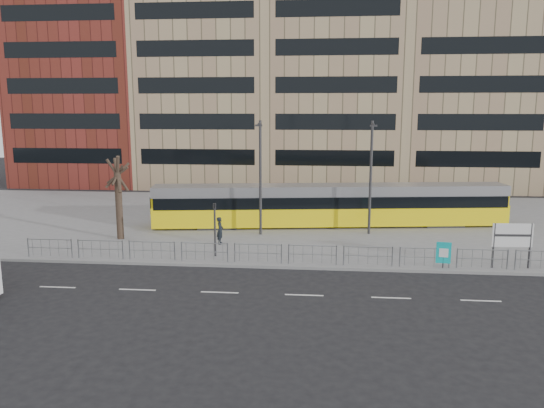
# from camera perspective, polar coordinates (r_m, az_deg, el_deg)

# --- Properties ---
(ground) EXTENTS (120.00, 120.00, 0.00)m
(ground) POSITION_cam_1_polar(r_m,az_deg,el_deg) (29.00, -0.24, -6.94)
(ground) COLOR black
(ground) RESTS_ON ground
(plaza) EXTENTS (64.00, 24.00, 0.15)m
(plaza) POSITION_cam_1_polar(r_m,az_deg,el_deg) (40.56, 1.39, -1.81)
(plaza) COLOR slate
(plaza) RESTS_ON ground
(kerb) EXTENTS (64.00, 0.25, 0.17)m
(kerb) POSITION_cam_1_polar(r_m,az_deg,el_deg) (29.02, -0.24, -6.77)
(kerb) COLOR gray
(kerb) RESTS_ON ground
(building_row) EXTENTS (70.40, 18.40, 31.20)m
(building_row) POSITION_cam_1_polar(r_m,az_deg,el_deg) (61.99, 4.37, 14.30)
(building_row) COLOR maroon
(building_row) RESTS_ON ground
(pedestrian_barrier) EXTENTS (32.07, 0.07, 1.10)m
(pedestrian_barrier) POSITION_cam_1_polar(r_m,az_deg,el_deg) (29.09, 3.79, -4.89)
(pedestrian_barrier) COLOR gray
(pedestrian_barrier) RESTS_ON plaza
(road_markings) EXTENTS (62.00, 0.12, 0.01)m
(road_markings) POSITION_cam_1_polar(r_m,az_deg,el_deg) (25.14, 1.17, -9.69)
(road_markings) COLOR white
(road_markings) RESTS_ON ground
(tram) EXTENTS (25.47, 5.82, 2.99)m
(tram) POSITION_cam_1_polar(r_m,az_deg,el_deg) (38.50, 6.30, -0.14)
(tram) COLOR yellow
(tram) RESTS_ON plaza
(station_sign) EXTENTS (2.12, 0.20, 2.44)m
(station_sign) POSITION_cam_1_polar(r_m,az_deg,el_deg) (30.89, 24.44, -3.28)
(station_sign) COLOR #2D2D30
(station_sign) RESTS_ON plaza
(ad_panel) EXTENTS (0.76, 0.17, 1.43)m
(ad_panel) POSITION_cam_1_polar(r_m,az_deg,el_deg) (29.72, 17.97, -5.05)
(ad_panel) COLOR #2D2D30
(ad_panel) RESTS_ON plaza
(pedestrian) EXTENTS (0.42, 0.63, 1.71)m
(pedestrian) POSITION_cam_1_polar(r_m,az_deg,el_deg) (33.45, -5.60, -2.85)
(pedestrian) COLOR black
(pedestrian) RESTS_ON plaza
(traffic_light_west) EXTENTS (0.22, 0.24, 3.10)m
(traffic_light_west) POSITION_cam_1_polar(r_m,az_deg,el_deg) (30.49, -6.17, -2.01)
(traffic_light_west) COLOR #2D2D30
(traffic_light_west) RESTS_ON plaza
(lamp_post_west) EXTENTS (0.45, 1.04, 7.64)m
(lamp_post_west) POSITION_cam_1_polar(r_m,az_deg,el_deg) (35.15, -1.27, 3.36)
(lamp_post_west) COLOR #2D2D30
(lamp_post_west) RESTS_ON plaza
(lamp_post_east) EXTENTS (0.45, 1.04, 7.61)m
(lamp_post_east) POSITION_cam_1_polar(r_m,az_deg,el_deg) (35.93, 10.59, 3.31)
(lamp_post_east) COLOR #2D2D30
(lamp_post_east) RESTS_ON plaza
(bare_tree) EXTENTS (4.08, 4.08, 7.45)m
(bare_tree) POSITION_cam_1_polar(r_m,az_deg,el_deg) (35.26, -16.41, 5.21)
(bare_tree) COLOR black
(bare_tree) RESTS_ON plaza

